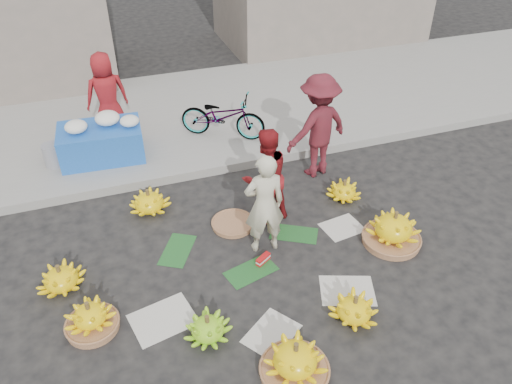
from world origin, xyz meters
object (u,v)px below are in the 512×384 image
object	(u,v)px
banana_bunch_0	(91,318)
vendor_cream	(264,204)
banana_bunch_4	(393,229)
flower_table	(102,140)
bicycle	(223,116)

from	to	relation	value
banana_bunch_0	vendor_cream	xyz separation A→B (m)	(2.28, 0.64, 0.55)
banana_bunch_4	flower_table	bearing A→B (deg)	135.92
vendor_cream	flower_table	size ratio (longest dim) A/B	1.05
bicycle	banana_bunch_4	bearing A→B (deg)	-126.20
banana_bunch_0	flower_table	distance (m)	3.56
banana_bunch_0	bicycle	xyz separation A→B (m)	(2.56, 3.55, 0.35)
banana_bunch_0	banana_bunch_4	xyz separation A→B (m)	(3.94, 0.17, 0.06)
banana_bunch_4	vendor_cream	size ratio (longest dim) A/B	0.54
banana_bunch_4	vendor_cream	world-z (taller)	vendor_cream
banana_bunch_0	vendor_cream	size ratio (longest dim) A/B	0.40
banana_bunch_4	vendor_cream	xyz separation A→B (m)	(-1.67, 0.47, 0.49)
vendor_cream	bicycle	world-z (taller)	vendor_cream
banana_bunch_4	vendor_cream	distance (m)	1.80
banana_bunch_0	vendor_cream	distance (m)	2.43
flower_table	bicycle	bearing A→B (deg)	4.49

